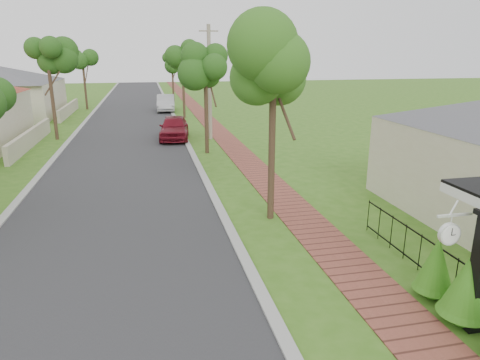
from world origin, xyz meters
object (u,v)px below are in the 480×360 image
object	(u,v)px
porch_post	(479,277)
utility_pole	(210,83)
parked_car_white	(166,103)
parked_car_red	(174,128)
station_clock	(450,233)
near_tree	(273,69)

from	to	relation	value
porch_post	utility_pole	size ratio (longest dim) A/B	0.36
utility_pole	parked_car_white	bearing A→B (deg)	98.09
parked_car_red	porch_post	bearing A→B (deg)	-71.42
parked_car_red	station_clock	world-z (taller)	station_clock
porch_post	parked_car_red	distance (m)	21.89
near_tree	station_clock	world-z (taller)	near_tree
parked_car_red	parked_car_white	xyz separation A→B (m)	(0.18, 14.59, 0.01)
near_tree	utility_pole	distance (m)	14.40
porch_post	near_tree	size ratio (longest dim) A/B	0.41
parked_car_white	utility_pole	distance (m)	15.41
near_tree	utility_pole	bearing A→B (deg)	89.60
parked_car_red	near_tree	bearing A→B (deg)	-74.91
parked_car_red	station_clock	distance (m)	21.43
utility_pole	porch_post	bearing A→B (deg)	-83.88
parked_car_red	utility_pole	size ratio (longest dim) A/B	0.63
parked_car_red	station_clock	bearing A→B (deg)	-72.49
porch_post	station_clock	bearing A→B (deg)	141.11
utility_pole	station_clock	xyz separation A→B (m)	(1.75, -20.60, -1.66)
parked_car_white	near_tree	bearing A→B (deg)	-83.03
parked_car_white	station_clock	size ratio (longest dim) A/B	6.07
porch_post	utility_pole	distance (m)	21.27
near_tree	station_clock	distance (m)	7.17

